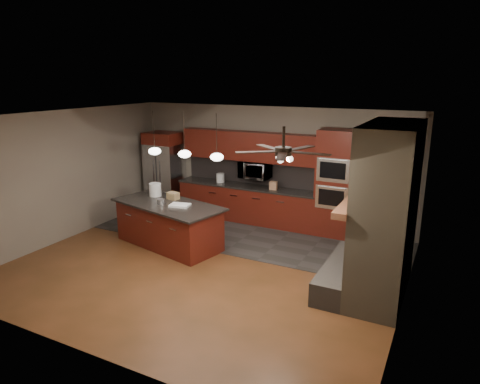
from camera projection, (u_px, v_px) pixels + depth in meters
The scene contains 22 objects.
ground at pixel (207, 265), 8.13m from camera, with size 7.00×7.00×0.00m, color brown.
ceiling at pixel (204, 117), 7.40m from camera, with size 7.00×6.00×0.02m, color white.
back_wall at pixel (270, 165), 10.35m from camera, with size 7.00×0.02×2.80m, color #716A5B.
right_wall at pixel (410, 223), 6.24m from camera, with size 0.02×6.00×2.80m, color #716A5B.
left_wall at pixel (68, 175), 9.30m from camera, with size 0.02×6.00×2.80m, color #716A5B.
slate_tile_patch at pixel (248, 235), 9.68m from camera, with size 7.00×2.40×0.01m, color #312E2C.
fireplace_column at pixel (381, 217), 6.81m from camera, with size 1.30×2.10×2.80m.
back_cabinetry at pixel (248, 185), 10.47m from camera, with size 3.59×0.64×2.20m.
oven_tower at pixel (335, 184), 9.40m from camera, with size 0.80×0.63×2.38m.
microwave at pixel (255, 170), 10.28m from camera, with size 0.73×0.41×0.50m, color silver.
refrigerator at pixel (165, 171), 11.37m from camera, with size 0.89×0.75×2.07m.
kitchen_island at pixel (169, 224), 9.00m from camera, with size 2.64×1.64×0.92m.
white_bucket at pixel (155, 190), 9.41m from camera, with size 0.27×0.27×0.29m, color silver.
paint_can at pixel (161, 202), 8.82m from camera, with size 0.16×0.16×0.11m, color silver.
paint_tray at pixel (180, 205), 8.69m from camera, with size 0.40×0.28×0.04m, color white.
cardboard_box at pixel (173, 196), 9.18m from camera, with size 0.24×0.17×0.15m, color #98794E.
counter_bucket at pixel (220, 178), 10.72m from camera, with size 0.20×0.20×0.22m, color silver.
counter_box at pixel (273, 185), 10.04m from camera, with size 0.17×0.13×0.19m, color tan.
pendant_left at pixel (155, 151), 8.94m from camera, with size 0.26×0.26×0.92m.
pendant_center at pixel (185, 154), 8.61m from camera, with size 0.26×0.26×0.92m.
pendant_right at pixel (217, 157), 8.29m from camera, with size 0.26×0.26×0.92m.
ceiling_fan at pixel (283, 151), 6.02m from camera, with size 1.27×1.33×0.41m.
Camera 1 is at (3.95, -6.39, 3.46)m, focal length 32.00 mm.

